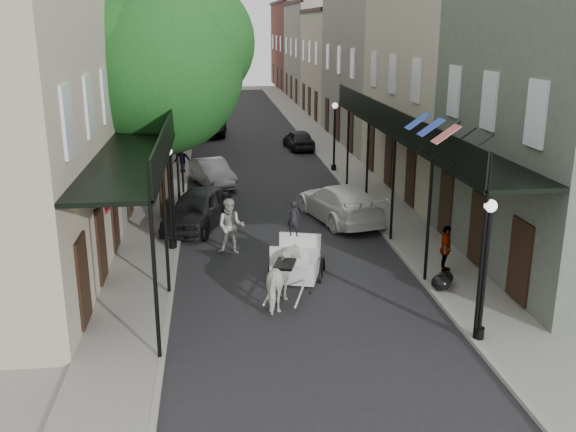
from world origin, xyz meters
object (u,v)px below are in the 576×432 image
object	(u,v)px
tree_far	(181,59)
pedestrian_sidewalk_left	(182,158)
tree_near	(168,61)
pedestrian_walking	(231,227)
pedestrian_sidewalk_right	(446,249)
car_left_near	(197,209)
car_left_far	(208,125)
car_left_mid	(212,173)
lamppost_left	(170,196)
car_right_far	(299,139)
horse	(284,279)
carriage	(298,242)
car_right_near	(339,203)
lamppost_right_far	(334,136)
lamppost_right_near	(485,268)

from	to	relation	value
tree_far	pedestrian_sidewalk_left	size ratio (longest dim) A/B	5.72
tree_near	pedestrian_walking	xyz separation A→B (m)	(2.20, -4.71, -5.47)
pedestrian_walking	pedestrian_sidewalk_right	world-z (taller)	pedestrian_walking
tree_near	car_left_near	bearing A→B (deg)	-56.29
tree_near	car_left_far	distance (m)	21.88
tree_near	car_left_far	xyz separation A→B (m)	(1.40, 21.07, -5.71)
car_left_mid	car_left_far	size ratio (longest dim) A/B	0.72
tree_near	lamppost_left	distance (m)	6.10
car_left_far	car_right_far	world-z (taller)	car_left_far
tree_near	horse	bearing A→B (deg)	-68.98
car_left_near	car_left_far	xyz separation A→B (m)	(0.43, 22.52, -0.01)
carriage	pedestrian_sidewalk_right	size ratio (longest dim) A/B	1.75
pedestrian_walking	car_right_near	distance (m)	5.80
horse	car_left_far	distance (m)	30.46
tree_far	lamppost_right_far	distance (m)	11.05
horse	pedestrian_sidewalk_right	bearing A→B (deg)	-146.04
car_left_mid	car_right_far	xyz separation A→B (m)	(5.68, 9.25, -0.01)
pedestrian_sidewalk_right	car_left_near	distance (m)	10.16
pedestrian_sidewalk_left	carriage	bearing A→B (deg)	102.90
car_left_mid	car_right_near	xyz separation A→B (m)	(5.20, -6.71, 0.10)
car_right_far	tree_near	bearing A→B (deg)	58.66
pedestrian_sidewalk_left	car_right_near	distance (m)	11.69
tree_far	car_left_far	xyz separation A→B (m)	(1.45, 7.07, -5.06)
car_left_near	car_left_mid	bearing A→B (deg)	103.56
pedestrian_walking	car_left_mid	xyz separation A→B (m)	(-0.60, 10.24, -0.35)
pedestrian_walking	carriage	bearing A→B (deg)	-36.07
lamppost_right_near	car_right_far	bearing A→B (deg)	92.16
carriage	car_left_mid	world-z (taller)	carriage
car_right_far	car_left_mid	bearing A→B (deg)	53.32
tree_far	car_left_near	size ratio (longest dim) A/B	1.88
lamppost_right_far	car_left_far	distance (m)	14.99
car_right_near	car_right_far	distance (m)	15.97
lamppost_left	horse	xyz separation A→B (m)	(3.48, -5.14, -1.23)
pedestrian_walking	car_right_near	bearing A→B (deg)	46.89
tree_near	car_right_far	size ratio (longest dim) A/B	2.51
pedestrian_sidewalk_right	car_left_near	world-z (taller)	pedestrian_sidewalk_right
horse	car_left_mid	distance (m)	14.98
car_left_mid	pedestrian_walking	bearing A→B (deg)	-103.86
lamppost_left	car_left_far	size ratio (longest dim) A/B	0.66
tree_near	car_left_mid	size ratio (longest dim) A/B	2.38
pedestrian_walking	car_right_near	world-z (taller)	pedestrian_walking
tree_far	lamppost_right_far	world-z (taller)	tree_far
pedestrian_sidewalk_right	pedestrian_sidewalk_left	bearing A→B (deg)	52.19
car_left_far	car_right_near	size ratio (longest dim) A/B	1.06
pedestrian_sidewalk_right	car_right_near	distance (m)	6.81
car_right_far	pedestrian_walking	bearing A→B (deg)	70.26
lamppost_left	lamppost_right_far	bearing A→B (deg)	55.65
tree_near	car_left_mid	distance (m)	8.19
lamppost_left	lamppost_right_far	size ratio (longest dim) A/B	1.00
pedestrian_walking	tree_far	bearing A→B (deg)	106.23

